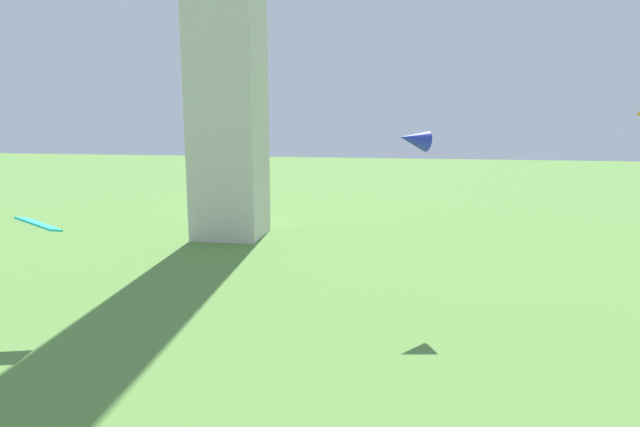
{
  "coord_description": "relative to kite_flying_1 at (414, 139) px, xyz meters",
  "views": [
    {
      "loc": [
        1.54,
        3.41,
        10.06
      ],
      "look_at": [
        -1.22,
        21.63,
        6.62
      ],
      "focal_mm": 31.7,
      "sensor_mm": 36.0,
      "label": 1
    }
  ],
  "objects": [
    {
      "name": "kite_flying_1",
      "position": [
        0.0,
        0.0,
        0.0
      ],
      "size": [
        1.92,
        1.66,
        1.28
      ],
      "rotation": [
        0.0,
        0.0,
        5.16
      ],
      "color": "#2931B5"
    },
    {
      "name": "kite_flying_6",
      "position": [
        -16.63,
        -5.68,
        -3.64
      ],
      "size": [
        1.8,
        1.24,
        0.91
      ],
      "rotation": [
        0.0,
        0.0,
        0.05
      ],
      "color": "#28DCC8"
    }
  ]
}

